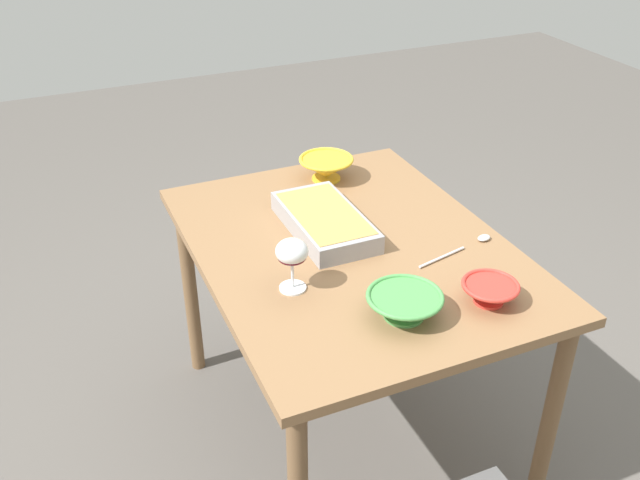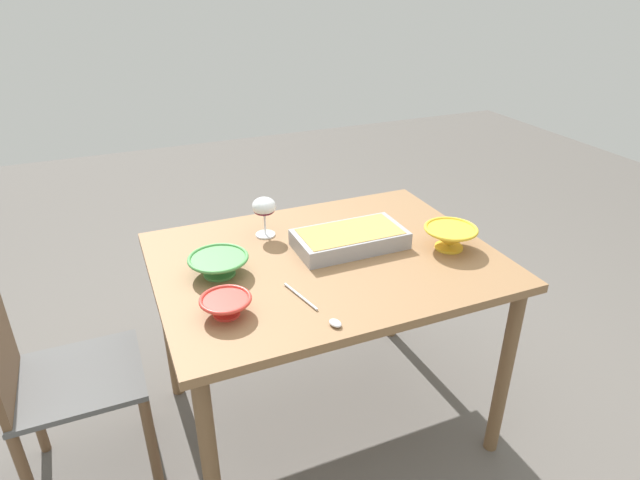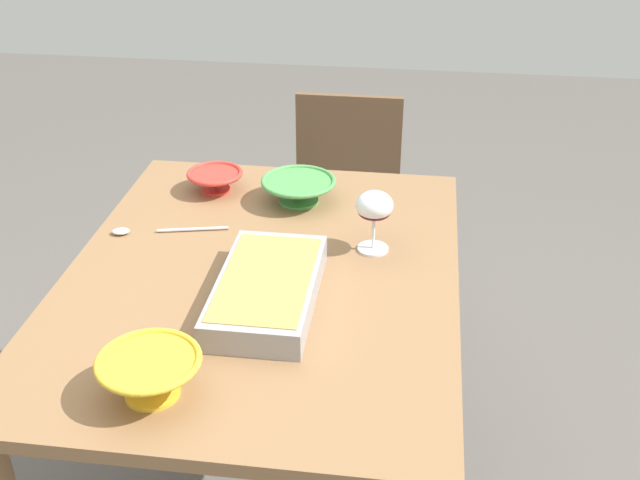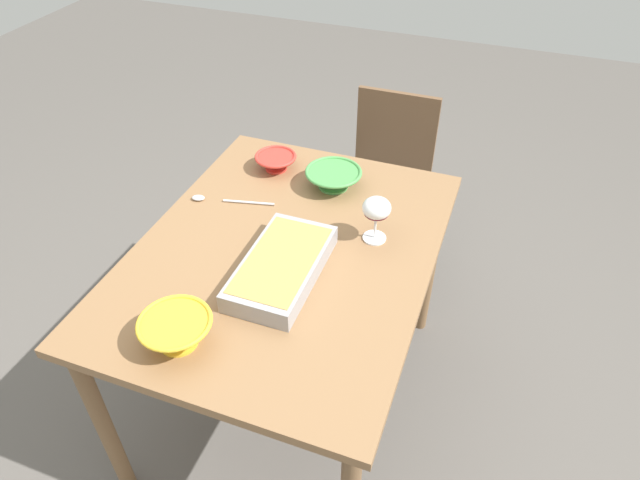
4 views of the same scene
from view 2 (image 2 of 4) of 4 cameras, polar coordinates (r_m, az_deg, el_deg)
name	(u,v)px [view 2 (image 2 of 4)]	position (r m, az deg, el deg)	size (l,w,h in m)	color
ground_plane	(325,417)	(2.34, 0.51, -18.14)	(8.00, 8.00, 0.00)	#5B5651
dining_table	(326,278)	(1.93, 0.59, -4.03)	(1.17, 0.89, 0.75)	olive
chair	(52,379)	(2.03, -26.36, -13.00)	(0.41, 0.38, 0.82)	#595959
wine_glass	(264,209)	(2.00, -5.91, 3.31)	(0.09, 0.09, 0.15)	white
casserole_dish	(350,238)	(1.94, 3.16, 0.22)	(0.39, 0.21, 0.06)	#99999E
mixing_bowl	(219,264)	(1.79, -10.63, -2.50)	(0.20, 0.20, 0.07)	#4C994C
small_bowl	(226,305)	(1.59, -9.88, -6.73)	(0.15, 0.15, 0.06)	red
serving_bowl	(450,236)	(1.98, 13.54, 0.37)	(0.19, 0.19, 0.08)	yellow
serving_spoon	(321,312)	(1.58, 0.16, -7.64)	(0.08, 0.28, 0.01)	silver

